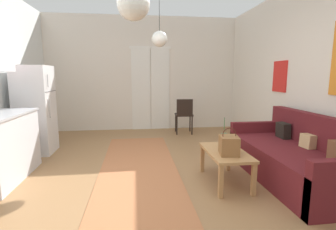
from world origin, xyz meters
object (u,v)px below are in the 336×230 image
(couch, at_px, (296,159))
(pendant_lamp_far, at_px, (159,39))
(bamboo_vase, at_px, (224,140))
(handbag, at_px, (229,145))
(refrigerator, at_px, (35,110))
(accent_chair, at_px, (184,114))
(coffee_table, at_px, (226,155))
(pendant_lamp_near, at_px, (133,4))

(couch, relative_size, pendant_lamp_far, 2.16)
(bamboo_vase, xyz_separation_m, handbag, (-0.04, -0.30, 0.02))
(handbag, bearing_deg, pendant_lamp_far, 109.57)
(couch, xyz_separation_m, refrigerator, (-3.90, 1.70, 0.50))
(accent_chair, bearing_deg, pendant_lamp_far, 61.60)
(handbag, xyz_separation_m, refrigerator, (-2.91, 1.82, 0.24))
(coffee_table, xyz_separation_m, handbag, (-0.01, -0.14, 0.18))
(handbag, xyz_separation_m, accent_chair, (0.01, 2.96, -0.06))
(pendant_lamp_far, bearing_deg, bamboo_vase, -65.92)
(coffee_table, relative_size, refrigerator, 0.57)
(handbag, bearing_deg, pendant_lamp_near, -155.57)
(coffee_table, distance_m, accent_chair, 2.82)
(pendant_lamp_near, bearing_deg, pendant_lamp_far, 79.19)
(pendant_lamp_near, relative_size, pendant_lamp_far, 1.04)
(coffee_table, bearing_deg, handbag, -95.84)
(couch, xyz_separation_m, pendant_lamp_near, (-2.13, -0.63, 1.74))
(coffee_table, bearing_deg, couch, -1.18)
(refrigerator, bearing_deg, accent_chair, 21.31)
(couch, bearing_deg, pendant_lamp_far, 133.17)
(refrigerator, relative_size, pendant_lamp_far, 1.66)
(bamboo_vase, height_order, accent_chair, accent_chair)
(bamboo_vase, xyz_separation_m, pendant_lamp_far, (-0.71, 1.60, 1.53))
(couch, height_order, handbag, couch)
(coffee_table, height_order, pendant_lamp_near, pendant_lamp_near)
(accent_chair, distance_m, pendant_lamp_far, 2.01)
(refrigerator, bearing_deg, pendant_lamp_far, 1.99)
(couch, distance_m, pendant_lamp_near, 2.82)
(coffee_table, relative_size, handbag, 2.64)
(pendant_lamp_near, bearing_deg, coffee_table, 29.68)
(coffee_table, distance_m, handbag, 0.23)
(refrigerator, xyz_separation_m, accent_chair, (2.92, 1.14, -0.29))
(coffee_table, distance_m, pendant_lamp_near, 2.12)
(couch, bearing_deg, accent_chair, 109.11)
(coffee_table, xyz_separation_m, pendant_lamp_far, (-0.69, 1.76, 1.69))
(accent_chair, height_order, pendant_lamp_far, pendant_lamp_far)
(refrigerator, height_order, accent_chair, refrigerator)
(handbag, height_order, accent_chair, accent_chair)
(coffee_table, height_order, pendant_lamp_far, pendant_lamp_far)
(coffee_table, bearing_deg, bamboo_vase, 80.34)
(bamboo_vase, distance_m, pendant_lamp_near, 2.07)
(couch, relative_size, bamboo_vase, 4.93)
(refrigerator, distance_m, pendant_lamp_near, 3.18)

